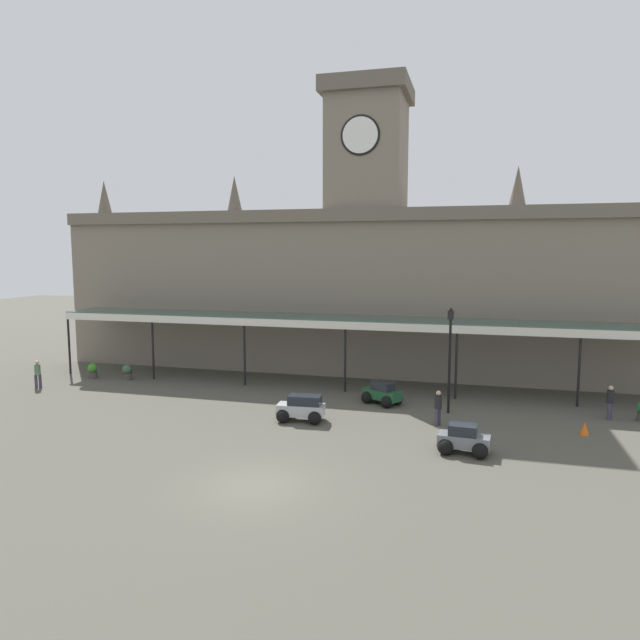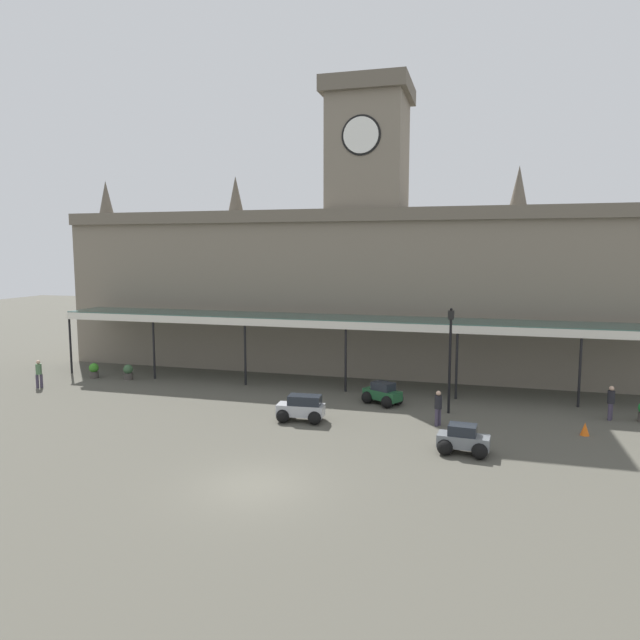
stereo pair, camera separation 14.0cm
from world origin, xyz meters
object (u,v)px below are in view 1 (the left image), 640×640
object	(u,v)px
car_grey_sedan	(464,441)
pedestrian_near_entrance	(610,401)
traffic_cone	(585,429)
planter_near_kerb	(93,371)
car_green_sedan	(382,395)
planter_forecourt_centre	(127,372)
car_silver_estate	(302,410)
victorian_lamppost	(450,349)
pedestrian_beside_cars	(38,373)
pedestrian_crossing_forecourt	(438,407)

from	to	relation	value
car_grey_sedan	pedestrian_near_entrance	xyz separation A→B (m)	(6.72, 6.66, 0.41)
traffic_cone	planter_near_kerb	bearing A→B (deg)	171.71
car_green_sedan	planter_forecourt_centre	xyz separation A→B (m)	(-16.53, 1.54, -0.01)
planter_near_kerb	traffic_cone	bearing A→B (deg)	-8.29
car_silver_estate	planter_forecourt_centre	size ratio (longest dim) A/B	2.40
victorian_lamppost	car_grey_sedan	bearing A→B (deg)	-81.41
planter_near_kerb	planter_forecourt_centre	xyz separation A→B (m)	(2.38, 0.21, 0.00)
victorian_lamppost	planter_near_kerb	bearing A→B (deg)	174.48
car_silver_estate	pedestrian_beside_cars	distance (m)	17.24
car_green_sedan	planter_forecourt_centre	world-z (taller)	car_green_sedan
pedestrian_beside_cars	planter_near_kerb	world-z (taller)	pedestrian_beside_cars
car_silver_estate	pedestrian_crossing_forecourt	xyz separation A→B (m)	(6.37, 0.99, 0.34)
car_grey_sedan	victorian_lamppost	xyz separation A→B (m)	(-0.87, 5.77, 2.78)
car_silver_estate	traffic_cone	xyz separation A→B (m)	(12.75, 1.29, -0.27)
victorian_lamppost	pedestrian_beside_cars	bearing A→B (deg)	-177.60
car_green_sedan	pedestrian_beside_cars	size ratio (longest dim) A/B	1.35
traffic_cone	car_grey_sedan	bearing A→B (deg)	-143.58
pedestrian_beside_cars	planter_forecourt_centre	xyz separation A→B (m)	(3.80, 3.37, -0.42)
traffic_cone	planter_forecourt_centre	xyz separation A→B (m)	(-26.04, 4.34, 0.20)
victorian_lamppost	planter_forecourt_centre	bearing A→B (deg)	173.24
car_green_sedan	car_grey_sedan	distance (m)	7.91
car_green_sedan	planter_near_kerb	xyz separation A→B (m)	(-18.91, 1.34, -0.01)
car_silver_estate	pedestrian_near_entrance	distance (m)	14.93
car_green_sedan	pedestrian_beside_cars	xyz separation A→B (m)	(-20.33, -1.83, 0.41)
car_grey_sedan	planter_near_kerb	distance (m)	24.59
victorian_lamppost	car_green_sedan	bearing A→B (deg)	166.64
pedestrian_beside_cars	pedestrian_near_entrance	xyz separation A→B (m)	(31.42, 1.89, 0.00)
planter_near_kerb	planter_forecourt_centre	bearing A→B (deg)	4.93
pedestrian_crossing_forecourt	planter_forecourt_centre	size ratio (longest dim) A/B	1.74
car_silver_estate	traffic_cone	size ratio (longest dim) A/B	3.98
pedestrian_near_entrance	victorian_lamppost	world-z (taller)	victorian_lamppost
planter_near_kerb	planter_forecourt_centre	world-z (taller)	same
pedestrian_beside_cars	planter_forecourt_centre	bearing A→B (deg)	41.56
pedestrian_crossing_forecourt	pedestrian_near_entrance	distance (m)	8.57
car_grey_sedan	traffic_cone	size ratio (longest dim) A/B	3.65
car_silver_estate	victorian_lamppost	xyz separation A→B (m)	(6.74, 3.26, 2.72)
pedestrian_near_entrance	planter_near_kerb	xyz separation A→B (m)	(-30.00, 1.27, -0.42)
planter_near_kerb	planter_forecourt_centre	size ratio (longest dim) A/B	1.00
car_silver_estate	planter_near_kerb	world-z (taller)	car_silver_estate
car_grey_sedan	pedestrian_near_entrance	size ratio (longest dim) A/B	1.27
car_green_sedan	pedestrian_crossing_forecourt	size ratio (longest dim) A/B	1.35
car_grey_sedan	planter_forecourt_centre	xyz separation A→B (m)	(-20.89, 8.14, -0.01)
victorian_lamppost	planter_forecourt_centre	distance (m)	20.36
pedestrian_beside_cars	pedestrian_crossing_forecourt	world-z (taller)	same
victorian_lamppost	traffic_cone	xyz separation A→B (m)	(6.01, -1.97, -2.99)
planter_near_kerb	pedestrian_crossing_forecourt	bearing A→B (deg)	-11.39
traffic_cone	planter_near_kerb	xyz separation A→B (m)	(-28.42, 4.14, 0.20)
car_silver_estate	car_grey_sedan	size ratio (longest dim) A/B	1.09
traffic_cone	planter_forecourt_centre	bearing A→B (deg)	170.53
pedestrian_near_entrance	planter_forecourt_centre	size ratio (longest dim) A/B	1.74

